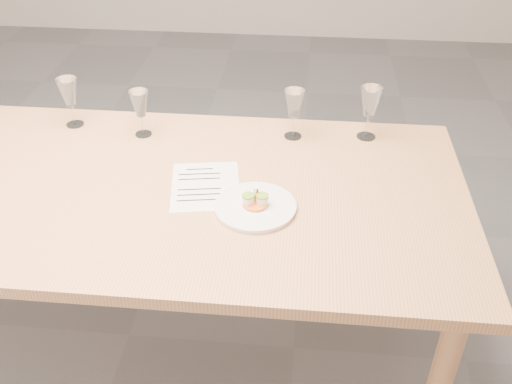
# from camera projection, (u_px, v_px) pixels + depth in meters

# --- Properties ---
(ground) EXTENTS (7.00, 7.00, 0.00)m
(ground) POSITION_uv_depth(u_px,v_px,m) (129.00, 335.00, 2.31)
(ground) COLOR slate
(ground) RESTS_ON ground
(dining_table) EXTENTS (2.40, 1.00, 0.75)m
(dining_table) POSITION_uv_depth(u_px,v_px,m) (103.00, 199.00, 1.91)
(dining_table) COLOR tan
(dining_table) RESTS_ON ground
(dinner_plate) EXTENTS (0.25, 0.25, 0.07)m
(dinner_plate) POSITION_uv_depth(u_px,v_px,m) (255.00, 206.00, 1.75)
(dinner_plate) COLOR white
(dinner_plate) RESTS_ON dining_table
(recipe_sheet) EXTENTS (0.26, 0.31, 0.00)m
(recipe_sheet) POSITION_uv_depth(u_px,v_px,m) (205.00, 186.00, 1.86)
(recipe_sheet) COLOR white
(recipe_sheet) RESTS_ON dining_table
(wine_glass_0) EXTENTS (0.08, 0.08, 0.19)m
(wine_glass_0) POSITION_uv_depth(u_px,v_px,m) (69.00, 93.00, 2.12)
(wine_glass_0) COLOR white
(wine_glass_0) RESTS_ON dining_table
(wine_glass_1) EXTENTS (0.07, 0.07, 0.18)m
(wine_glass_1) POSITION_uv_depth(u_px,v_px,m) (140.00, 105.00, 2.06)
(wine_glass_1) COLOR white
(wine_glass_1) RESTS_ON dining_table
(wine_glass_2) EXTENTS (0.07, 0.07, 0.19)m
(wine_glass_2) POSITION_uv_depth(u_px,v_px,m) (294.00, 105.00, 2.04)
(wine_glass_2) COLOR white
(wine_glass_2) RESTS_ON dining_table
(wine_glass_3) EXTENTS (0.08, 0.08, 0.20)m
(wine_glass_3) POSITION_uv_depth(u_px,v_px,m) (370.00, 103.00, 2.04)
(wine_glass_3) COLOR white
(wine_glass_3) RESTS_ON dining_table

